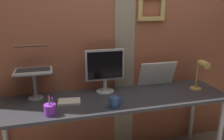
% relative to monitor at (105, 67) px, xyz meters
% --- Properties ---
extents(brick_wall_back, '(3.55, 0.16, 2.67)m').
position_rel_monitor_xyz_m(brick_wall_back, '(0.17, 0.18, 0.32)').
color(brick_wall_back, '#9E563D').
rests_on(brick_wall_back, ground_plane).
extents(desk, '(2.23, 0.60, 0.75)m').
position_rel_monitor_xyz_m(desk, '(0.05, -0.18, -0.33)').
color(desk, '#333338').
rests_on(desk, ground_plane).
extents(monitor, '(0.39, 0.18, 0.44)m').
position_rel_monitor_xyz_m(monitor, '(0.00, 0.00, 0.00)').
color(monitor, '#ADB2B7').
rests_on(monitor, desk).
extents(laptop_stand, '(0.28, 0.22, 0.27)m').
position_rel_monitor_xyz_m(laptop_stand, '(-0.68, 0.00, -0.08)').
color(laptop_stand, gray).
rests_on(laptop_stand, desk).
extents(laptop, '(0.34, 0.30, 0.23)m').
position_rel_monitor_xyz_m(laptop, '(-0.68, 0.07, 0.07)').
color(laptop, '#ADB2B7').
rests_on(laptop, laptop_stand).
extents(whiteboard_panel, '(0.41, 0.10, 0.27)m').
position_rel_monitor_xyz_m(whiteboard_panel, '(0.60, 0.04, -0.13)').
color(whiteboard_panel, white).
rests_on(whiteboard_panel, desk).
extents(desk_lamp, '(0.12, 0.20, 0.33)m').
position_rel_monitor_xyz_m(desk_lamp, '(0.94, -0.23, -0.06)').
color(desk_lamp, tan).
rests_on(desk_lamp, desk).
extents(pen_cup, '(0.10, 0.10, 0.17)m').
position_rel_monitor_xyz_m(pen_cup, '(-0.55, -0.38, -0.21)').
color(pen_cup, purple).
rests_on(pen_cup, desk).
extents(coffee_mug, '(0.12, 0.08, 0.10)m').
position_rel_monitor_xyz_m(coffee_mug, '(-0.01, -0.38, -0.21)').
color(coffee_mug, '#2D4C8C').
rests_on(coffee_mug, desk).
extents(paper_clutter_stack, '(0.22, 0.16, 0.02)m').
position_rel_monitor_xyz_m(paper_clutter_stack, '(-0.38, -0.18, -0.25)').
color(paper_clutter_stack, silver).
rests_on(paper_clutter_stack, desk).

